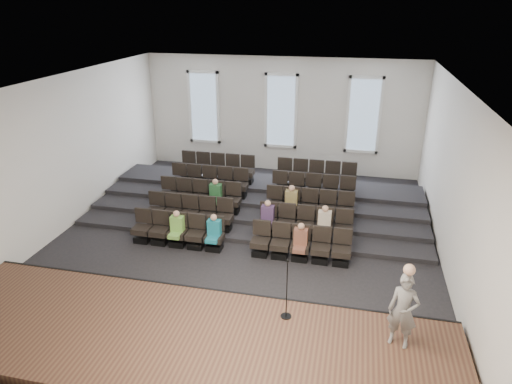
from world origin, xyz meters
TOP-DOWN VIEW (x-y plane):
  - ground at (0.00, 0.00)m, footprint 14.00×14.00m
  - ceiling at (0.00, 0.00)m, footprint 12.00×14.00m
  - wall_back at (0.00, 7.02)m, footprint 12.00×0.04m
  - wall_front at (0.00, -7.02)m, footprint 12.00×0.04m
  - wall_left at (-6.02, 0.00)m, footprint 0.04×14.00m
  - wall_right at (6.02, 0.00)m, footprint 0.04×14.00m
  - stage at (0.00, -5.10)m, footprint 11.80×3.60m
  - stage_lip at (0.00, -3.33)m, footprint 11.80×0.06m
  - risers at (0.00, 3.17)m, footprint 11.80×4.80m
  - seating_rows at (-0.00, 1.54)m, footprint 6.80×4.70m
  - windows at (0.00, 6.95)m, footprint 8.44×0.10m
  - audience at (0.36, 0.30)m, footprint 4.85×2.64m
  - speaker at (4.48, -4.32)m, footprint 0.69×0.54m
  - mic_stand at (2.04, -3.96)m, footprint 0.25×0.25m

SIDE VIEW (x-z plane):
  - ground at x=0.00m, z-range 0.00..0.00m
  - risers at x=0.00m, z-range -0.10..0.50m
  - stage at x=0.00m, z-range 0.00..0.50m
  - stage_lip at x=0.00m, z-range -0.01..0.51m
  - seating_rows at x=0.00m, z-range -0.15..1.52m
  - audience at x=0.36m, z-range 0.26..1.36m
  - mic_stand at x=2.04m, z-range 0.20..1.69m
  - speaker at x=4.48m, z-range 0.50..2.16m
  - wall_back at x=0.00m, z-range 0.00..5.00m
  - wall_front at x=0.00m, z-range 0.00..5.00m
  - wall_left at x=-6.02m, z-range 0.00..5.00m
  - wall_right at x=6.02m, z-range 0.00..5.00m
  - windows at x=0.00m, z-range 1.08..4.32m
  - ceiling at x=0.00m, z-range 5.00..5.02m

